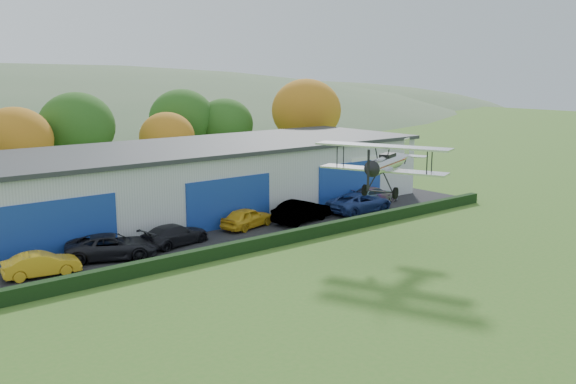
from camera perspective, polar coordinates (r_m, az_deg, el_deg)
ground at (r=26.69m, az=13.12°, el=-13.84°), size 300.00×300.00×0.00m
apron at (r=43.46m, az=-6.72°, el=-3.83°), size 48.00×9.00×0.05m
hedge at (r=39.53m, az=-2.97°, el=-4.71°), size 46.00×0.60×0.80m
hangar at (r=49.76m, az=-9.18°, el=1.09°), size 40.60×12.60×5.30m
tree_belt at (r=59.02m, az=-19.01°, el=5.06°), size 75.70×13.22×10.12m
car_1 at (r=36.95m, az=-21.31°, el=-6.08°), size 4.18×2.03×1.32m
car_2 at (r=38.97m, az=-15.55°, el=-4.74°), size 5.87×4.40×1.48m
car_3 at (r=41.04m, az=-10.16°, el=-3.80°), size 4.96×2.71×1.36m
car_4 at (r=44.83m, az=-3.70°, el=-2.33°), size 4.56×2.71×1.45m
car_5 at (r=46.45m, az=1.23°, el=-1.73°), size 5.17×2.55×1.63m
car_6 at (r=49.88m, az=6.49°, el=-0.95°), size 5.69×2.74×1.56m
car_7 at (r=53.72m, az=7.73°, el=-0.25°), size 4.64×2.02×1.33m
biplane at (r=39.41m, az=9.00°, el=2.75°), size 7.35×8.22×3.12m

